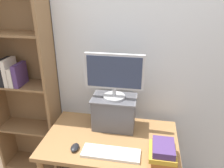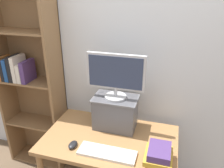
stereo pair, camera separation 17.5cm
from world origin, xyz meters
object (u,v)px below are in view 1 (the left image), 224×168
Objects in this scene: riser_box at (114,112)px; book_stack at (163,152)px; bookshelf_unit at (21,82)px; desk at (111,146)px; keyboard at (111,153)px; computer_monitor at (114,75)px; computer_mouse at (75,147)px.

riser_box is 0.57m from book_stack.
riser_box is at bearing -7.83° from bookshelf_unit.
keyboard is at bearing -79.14° from desk.
riser_box is at bearing 139.80° from book_stack.
keyboard is at bearing -26.87° from bookshelf_unit.
computer_monitor reaches higher than desk.
keyboard is (0.04, -0.38, -0.51)m from computer_monitor.
bookshelf_unit reaches higher than keyboard.
desk is 2.51× the size of keyboard.
computer_monitor is at bearing 90.30° from desk.
computer_monitor is (-0.00, -0.00, 0.36)m from riser_box.
bookshelf_unit is at bearing 144.79° from computer_mouse.
computer_monitor is 0.72m from book_stack.
computer_monitor is at bearing 139.91° from book_stack.
keyboard is at bearing -177.95° from book_stack.
riser_box is 0.47m from computer_mouse.
desk is 4.99× the size of book_stack.
bookshelf_unit is 0.93m from computer_mouse.
book_stack reaches higher than computer_mouse.
book_stack is (0.43, -0.18, 0.15)m from desk.
computer_monitor is 0.63m from keyboard.
riser_box is at bearing 55.54° from computer_mouse.
computer_monitor reaches higher than keyboard.
bookshelf_unit reaches higher than desk.
computer_mouse is (-0.29, 0.01, 0.01)m from keyboard.
desk is 0.57× the size of bookshelf_unit.
desk is at bearing -89.70° from computer_monitor.
riser_box reaches higher than computer_mouse.
bookshelf_unit is at bearing 153.13° from keyboard.
bookshelf_unit is 0.99m from riser_box.
computer_monitor is 1.10× the size of keyboard.
keyboard is 4.37× the size of computer_mouse.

